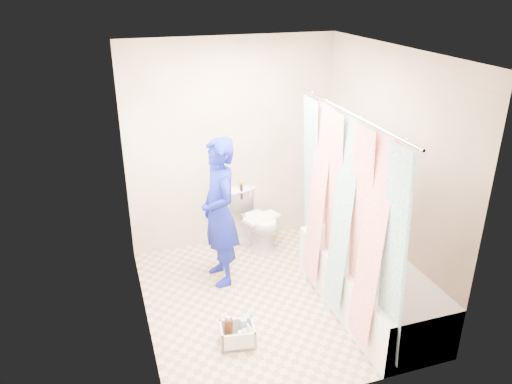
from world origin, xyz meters
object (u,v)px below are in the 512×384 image
object	(u,v)px
toilet	(256,219)
plumber	(219,213)
cleaning_caddy	(238,335)
bathtub	(369,284)

from	to	relation	value
toilet	plumber	distance (m)	0.92
plumber	cleaning_caddy	world-z (taller)	plumber
bathtub	plumber	size ratio (longest dim) A/B	1.12
bathtub	toilet	xyz separation A→B (m)	(-0.64, 1.51, 0.07)
bathtub	cleaning_caddy	bearing A→B (deg)	-175.64
cleaning_caddy	bathtub	bearing A→B (deg)	13.35
bathtub	plumber	world-z (taller)	plumber
plumber	cleaning_caddy	size ratio (longest dim) A/B	4.68
toilet	plumber	bearing A→B (deg)	-154.71
plumber	bathtub	bearing A→B (deg)	47.68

